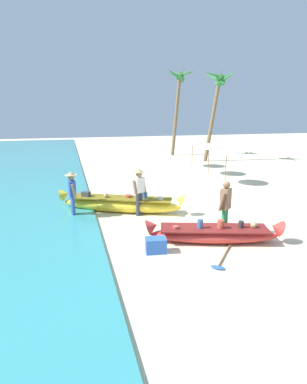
# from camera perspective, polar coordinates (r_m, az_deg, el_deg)

# --- Properties ---
(ground_plane) EXTENTS (80.00, 80.00, 0.00)m
(ground_plane) POSITION_cam_1_polar(r_m,az_deg,el_deg) (10.18, 10.10, -7.30)
(ground_plane) COLOR beige
(boat_red_foreground) EXTENTS (3.99, 1.82, 0.74)m
(boat_red_foreground) POSITION_cam_1_polar(r_m,az_deg,el_deg) (9.46, 10.86, -7.39)
(boat_red_foreground) COLOR red
(boat_red_foreground) RESTS_ON ground
(boat_yellow_midground) EXTENTS (4.63, 2.61, 0.86)m
(boat_yellow_midground) POSITION_cam_1_polar(r_m,az_deg,el_deg) (12.05, -5.92, -2.15)
(boat_yellow_midground) COLOR yellow
(boat_yellow_midground) RESTS_ON ground
(person_vendor_hatted) EXTENTS (0.58, 0.45, 1.76)m
(person_vendor_hatted) POSITION_cam_1_polar(r_m,az_deg,el_deg) (11.41, -2.61, 0.63)
(person_vendor_hatted) COLOR #333842
(person_vendor_hatted) RESTS_ON ground
(person_tourist_customer) EXTENTS (0.56, 0.51, 1.71)m
(person_tourist_customer) POSITION_cam_1_polar(r_m,az_deg,el_deg) (9.79, 12.84, -2.32)
(person_tourist_customer) COLOR green
(person_tourist_customer) RESTS_ON ground
(person_vendor_assistant) EXTENTS (0.44, 0.58, 1.68)m
(person_vendor_assistant) POSITION_cam_1_polar(r_m,az_deg,el_deg) (11.60, -14.50, 0.17)
(person_vendor_assistant) COLOR #3D5BA8
(person_vendor_assistant) RESTS_ON ground
(parasol_row_0) EXTENTS (1.60, 1.60, 1.91)m
(parasol_row_0) POSITION_cam_1_polar(r_m,az_deg,el_deg) (16.93, 13.09, 7.26)
(parasol_row_0) COLOR #8E6B47
(parasol_row_0) RESTS_ON ground
(parasol_row_1) EXTENTS (1.60, 1.60, 1.91)m
(parasol_row_1) POSITION_cam_1_polar(r_m,az_deg,el_deg) (19.33, 10.02, 8.24)
(parasol_row_1) COLOR #8E6B47
(parasol_row_1) RESTS_ON ground
(parasol_row_2) EXTENTS (1.60, 1.60, 1.91)m
(parasol_row_2) POSITION_cam_1_polar(r_m,az_deg,el_deg) (22.00, 7.06, 9.05)
(parasol_row_2) COLOR #8E6B47
(parasol_row_2) RESTS_ON ground
(palm_tree_tall_inland) EXTENTS (2.71, 2.83, 7.25)m
(palm_tree_tall_inland) POSITION_cam_1_polar(r_m,az_deg,el_deg) (28.08, 4.63, 18.71)
(palm_tree_tall_inland) COLOR brown
(palm_tree_tall_inland) RESTS_ON ground
(palm_tree_leaning_seaward) EXTENTS (2.40, 2.82, 6.76)m
(palm_tree_leaning_seaward) POSITION_cam_1_polar(r_m,az_deg,el_deg) (25.05, 11.60, 17.85)
(palm_tree_leaning_seaward) COLOR brown
(palm_tree_leaning_seaward) RESTS_ON ground
(cooler_box) EXTENTS (0.60, 0.44, 0.41)m
(cooler_box) POSITION_cam_1_polar(r_m,az_deg,el_deg) (8.65, 0.40, -9.60)
(cooler_box) COLOR blue
(cooler_box) RESTS_ON ground
(paddle) EXTENTS (1.25, 1.44, 0.05)m
(paddle) POSITION_cam_1_polar(r_m,az_deg,el_deg) (8.51, 12.36, -11.66)
(paddle) COLOR #8E6B47
(paddle) RESTS_ON ground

